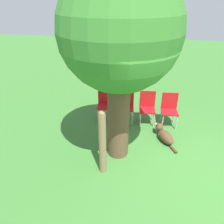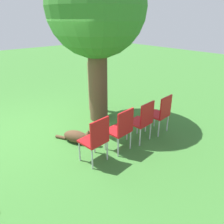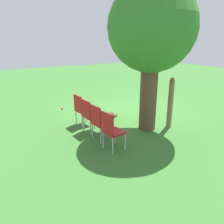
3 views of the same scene
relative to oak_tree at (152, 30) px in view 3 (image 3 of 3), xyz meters
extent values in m
plane|color=#38702D|center=(-0.40, -1.41, -2.69)|extent=(30.00, 30.00, 0.00)
cylinder|color=brown|center=(0.00, 0.00, -1.63)|extent=(0.47, 0.47, 2.13)
sphere|color=#387A2D|center=(0.00, 0.00, 0.07)|extent=(2.28, 2.28, 2.28)
ellipsoid|color=#513823|center=(0.63, -1.13, -2.56)|extent=(0.64, 0.52, 0.27)
ellipsoid|color=#C6B293|center=(0.77, -1.06, -2.57)|extent=(0.29, 0.30, 0.16)
sphere|color=#513823|center=(0.94, -0.97, -2.47)|extent=(0.28, 0.28, 0.21)
cylinder|color=#C6B293|center=(1.04, -0.91, -2.48)|extent=(0.12, 0.12, 0.09)
cone|color=#513823|center=(0.91, -0.92, -2.34)|extent=(0.07, 0.07, 0.09)
cone|color=#513823|center=(0.96, -1.02, -2.34)|extent=(0.07, 0.07, 0.09)
cylinder|color=#513823|center=(0.29, -1.31, -2.65)|extent=(0.26, 0.18, 0.07)
cylinder|color=#846647|center=(-0.65, 0.22, -2.00)|extent=(0.15, 0.15, 1.38)
sphere|color=#846647|center=(-0.65, 0.22, -1.29)|extent=(0.13, 0.13, 0.13)
cube|color=#B21419|center=(1.42, -1.23, -2.25)|extent=(0.46, 0.48, 0.04)
cube|color=#B21419|center=(1.62, -1.21, -2.00)|extent=(0.07, 0.44, 0.48)
cylinder|color=#B7B7BC|center=(1.26, -1.44, -2.48)|extent=(0.03, 0.03, 0.42)
cylinder|color=#B7B7BC|center=(1.23, -1.06, -2.48)|extent=(0.03, 0.03, 0.42)
cylinder|color=#B7B7BC|center=(1.62, -1.41, -2.48)|extent=(0.03, 0.03, 0.42)
cylinder|color=#B7B7BC|center=(1.59, -1.03, -2.48)|extent=(0.03, 0.03, 0.42)
cube|color=#B21419|center=(1.44, -0.62, -2.25)|extent=(0.46, 0.48, 0.04)
cube|color=#B21419|center=(1.63, -0.60, -2.00)|extent=(0.07, 0.44, 0.48)
cylinder|color=#B7B7BC|center=(1.28, -0.83, -2.48)|extent=(0.03, 0.03, 0.42)
cylinder|color=#B7B7BC|center=(1.24, -0.45, -2.48)|extent=(0.03, 0.03, 0.42)
cylinder|color=#B7B7BC|center=(1.64, -0.80, -2.48)|extent=(0.03, 0.03, 0.42)
cylinder|color=#B7B7BC|center=(1.60, -0.42, -2.48)|extent=(0.03, 0.03, 0.42)
cube|color=#B21419|center=(1.46, -0.01, -2.25)|extent=(0.46, 0.48, 0.04)
cube|color=#B21419|center=(1.65, 0.01, -2.00)|extent=(0.07, 0.44, 0.48)
cylinder|color=#B7B7BC|center=(1.30, -0.22, -2.48)|extent=(0.03, 0.03, 0.42)
cylinder|color=#B7B7BC|center=(1.26, 0.16, -2.48)|extent=(0.03, 0.03, 0.42)
cylinder|color=#B7B7BC|center=(1.66, -0.19, -2.48)|extent=(0.03, 0.03, 0.42)
cylinder|color=#B7B7BC|center=(1.62, 0.19, -2.48)|extent=(0.03, 0.03, 0.42)
cube|color=#B21419|center=(1.48, 0.60, -2.25)|extent=(0.46, 0.48, 0.04)
cube|color=#B21419|center=(1.67, 0.62, -2.00)|extent=(0.07, 0.44, 0.48)
cylinder|color=#B7B7BC|center=(1.32, 0.39, -2.48)|extent=(0.03, 0.03, 0.42)
cylinder|color=#B7B7BC|center=(1.28, 0.77, -2.48)|extent=(0.03, 0.03, 0.42)
cylinder|color=#B7B7BC|center=(1.67, 0.43, -2.48)|extent=(0.03, 0.03, 0.42)
cylinder|color=#B7B7BC|center=(1.64, 0.80, -2.48)|extent=(0.03, 0.03, 0.42)
sphere|color=#E54C33|center=(1.53, -3.02, -2.66)|extent=(0.07, 0.07, 0.07)
camera|label=1|loc=(-4.05, -0.54, 0.66)|focal=35.00mm
camera|label=2|loc=(4.29, -3.25, -0.14)|focal=35.00mm
camera|label=3|loc=(3.89, 4.55, -0.23)|focal=35.00mm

